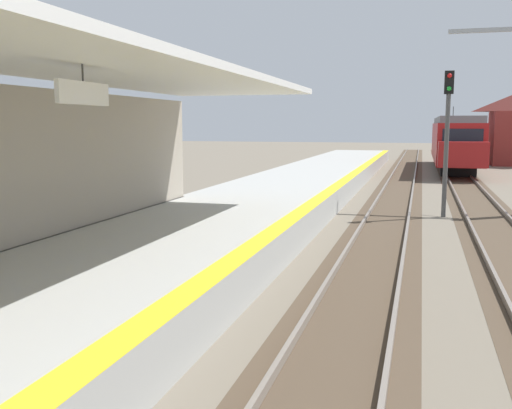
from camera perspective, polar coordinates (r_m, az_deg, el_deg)
station_platform at (r=17.27m, az=-2.72°, el=-1.73°), size 5.00×80.00×0.91m
track_pair_nearest_platform at (r=20.43m, az=12.75°, el=-1.56°), size 2.34×120.00×0.16m
track_pair_middle at (r=20.54m, az=22.27°, el=-1.91°), size 2.34×120.00×0.16m
approaching_train at (r=45.52m, az=18.97°, el=6.00°), size 2.93×19.60×4.76m
rail_signal_post at (r=21.82m, az=18.30°, el=7.12°), size 0.32×0.34×5.20m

